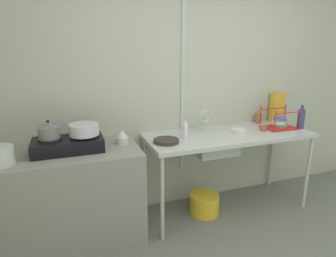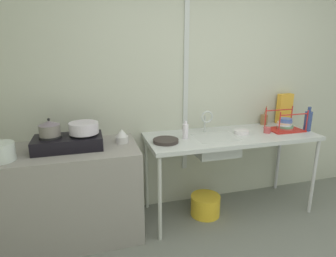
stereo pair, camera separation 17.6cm
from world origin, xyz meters
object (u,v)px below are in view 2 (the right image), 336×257
pot_on_right_burner (84,128)px  faucet (207,118)px  frying_pan (166,141)px  small_bowl_on_drainboard (242,132)px  sink_basin (215,145)px  bottle_by_sink (185,131)px  cup_by_rack (267,130)px  pot_beside_stove (1,152)px  bottle_by_rack (308,121)px  dish_rack (285,125)px  cereal_box (284,108)px  pot_on_left_burner (50,128)px  percolator (122,136)px  bucket_on_floor (205,205)px  stove (68,142)px  utensil_jar (264,119)px

pot_on_right_burner → faucet: bearing=5.9°
frying_pan → small_bowl_on_drainboard: small_bowl_on_drainboard is taller
sink_basin → bottle_by_sink: (-0.30, 0.04, 0.16)m
faucet → cup_by_rack: size_ratio=3.36×
pot_beside_stove → bottle_by_rack: bottle_by_rack is taller
dish_rack → cereal_box: cereal_box is taller
pot_on_right_burner → faucet: faucet is taller
sink_basin → dish_rack: dish_rack is taller
cup_by_rack → bottle_by_rack: (0.46, -0.04, 0.08)m
bottle_by_rack → cereal_box: cereal_box is taller
pot_on_left_burner → frying_pan: size_ratio=0.73×
percolator → bottle_by_sink: 0.61m
faucet → bucket_on_floor: (-0.05, -0.15, -0.91)m
pot_on_left_burner → bottle_by_rack: size_ratio=0.68×
stove → pot_beside_stove: size_ratio=2.83×
pot_on_right_burner → frying_pan: (0.72, -0.06, -0.16)m
percolator → utensil_jar: 1.67m
faucet → cereal_box: 1.06m
cereal_box → bucket_on_floor: cereal_box is taller
sink_basin → cup_by_rack: size_ratio=5.95×
faucet → small_bowl_on_drainboard: faucet is taller
stove → dish_rack: size_ratio=1.62×
stove → pot_beside_stove: (-0.48, -0.15, 0.01)m
utensil_jar → percolator: bearing=-172.4°
faucet → cereal_box: size_ratio=0.69×
bucket_on_floor → faucet: bearing=72.3°
bottle_by_sink → cereal_box: size_ratio=0.51×
dish_rack → pot_beside_stove: bearing=-176.9°
small_bowl_on_drainboard → utensil_jar: utensil_jar is taller
dish_rack → cup_by_rack: 0.25m
stove → cup_by_rack: size_ratio=8.09×
percolator → cup_by_rack: bearing=-3.6°
percolator → sink_basin: bearing=-4.7°
stove → pot_on_left_burner: size_ratio=3.29×
stove → sink_basin: (1.38, -0.03, -0.15)m
sink_basin → frying_pan: size_ratio=1.76×
faucet → frying_pan: size_ratio=0.99×
bottle_by_sink → utensil_jar: utensil_jar is taller
pot_on_left_burner → utensil_jar: 2.28m
pot_beside_stove → frying_pan: 1.34m
dish_rack → small_bowl_on_drainboard: size_ratio=2.37×
percolator → dish_rack: bearing=-1.8°
percolator → bottle_by_sink: (0.61, -0.04, 0.01)m
frying_pan → bucket_on_floor: size_ratio=0.77×
sink_basin → dish_rack: bearing=1.4°
small_bowl_on_drainboard → bottle_by_sink: (-0.61, 0.01, 0.06)m
small_bowl_on_drainboard → bottle_by_rack: (0.73, -0.09, 0.09)m
percolator → faucet: (0.87, 0.08, 0.09)m
percolator → sink_basin: (0.91, -0.07, -0.15)m
cup_by_rack → utensil_jar: size_ratio=0.33×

